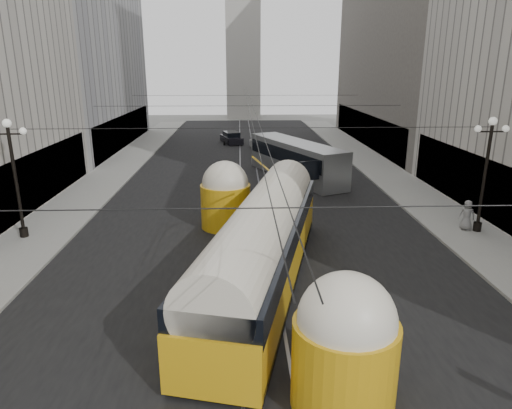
{
  "coord_description": "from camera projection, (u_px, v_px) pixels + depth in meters",
  "views": [
    {
      "loc": [
        -0.77,
        -5.8,
        9.06
      ],
      "look_at": [
        -0.1,
        12.91,
        3.38
      ],
      "focal_mm": 32.0,
      "sensor_mm": 36.0,
      "label": 1
    }
  ],
  "objects": [
    {
      "name": "road",
      "position": [
        249.0,
        176.0,
        39.28
      ],
      "size": [
        20.0,
        85.0,
        0.02
      ],
      "primitive_type": "cube",
      "color": "black",
      "rests_on": "ground"
    },
    {
      "name": "sidewalk_left",
      "position": [
        119.0,
        168.0,
        42.2
      ],
      "size": [
        4.0,
        72.0,
        0.15
      ],
      "primitive_type": "cube",
      "color": "gray",
      "rests_on": "ground"
    },
    {
      "name": "sidewalk_right",
      "position": [
        375.0,
        166.0,
        43.02
      ],
      "size": [
        4.0,
        72.0,
        0.15
      ],
      "primitive_type": "cube",
      "color": "gray",
      "rests_on": "ground"
    },
    {
      "name": "rail_left",
      "position": [
        240.0,
        176.0,
        39.26
      ],
      "size": [
        0.12,
        85.0,
        0.04
      ],
      "primitive_type": "cube",
      "color": "gray",
      "rests_on": "ground"
    },
    {
      "name": "rail_right",
      "position": [
        258.0,
        176.0,
        39.31
      ],
      "size": [
        0.12,
        85.0,
        0.04
      ],
      "primitive_type": "cube",
      "color": "gray",
      "rests_on": "ground"
    },
    {
      "name": "building_left_far",
      "position": [
        61.0,
        16.0,
        49.27
      ],
      "size": [
        12.6,
        28.6,
        28.6
      ],
      "color": "#999999",
      "rests_on": "ground"
    },
    {
      "name": "distant_tower",
      "position": [
        243.0,
        32.0,
        80.37
      ],
      "size": [
        6.0,
        6.0,
        31.36
      ],
      "color": "#B2AFA8",
      "rests_on": "ground"
    },
    {
      "name": "lamppost_left_mid",
      "position": [
        15.0,
        172.0,
        23.9
      ],
      "size": [
        1.86,
        0.44,
        6.37
      ],
      "color": "black",
      "rests_on": "sidewalk_left"
    },
    {
      "name": "lamppost_right_mid",
      "position": [
        486.0,
        169.0,
        24.76
      ],
      "size": [
        1.86,
        0.44,
        6.37
      ],
      "color": "black",
      "rests_on": "sidewalk_right"
    },
    {
      "name": "catenary",
      "position": [
        250.0,
        108.0,
        36.62
      ],
      "size": [
        25.0,
        72.0,
        0.23
      ],
      "color": "black",
      "rests_on": "ground"
    },
    {
      "name": "streetcar",
      "position": [
        263.0,
        242.0,
        19.31
      ],
      "size": [
        6.52,
        17.76,
        3.99
      ],
      "color": "gold",
      "rests_on": "ground"
    },
    {
      "name": "city_bus",
      "position": [
        296.0,
        158.0,
        38.27
      ],
      "size": [
        7.17,
        12.55,
        3.07
      ],
      "color": "gray",
      "rests_on": "ground"
    },
    {
      "name": "sedan_white_far",
      "position": [
        261.0,
        144.0,
        51.6
      ],
      "size": [
        2.41,
        4.72,
        1.43
      ],
      "color": "white",
      "rests_on": "ground"
    },
    {
      "name": "sedan_dark_far",
      "position": [
        231.0,
        138.0,
        56.01
      ],
      "size": [
        3.01,
        4.79,
        1.41
      ],
      "color": "black",
      "rests_on": "ground"
    },
    {
      "name": "pedestrian_sidewalk_right",
      "position": [
        467.0,
        215.0,
        25.77
      ],
      "size": [
        0.95,
        0.73,
        1.72
      ],
      "primitive_type": "imported",
      "rotation": [
        0.0,
        0.0,
        2.86
      ],
      "color": "slate",
      "rests_on": "sidewalk_right"
    }
  ]
}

